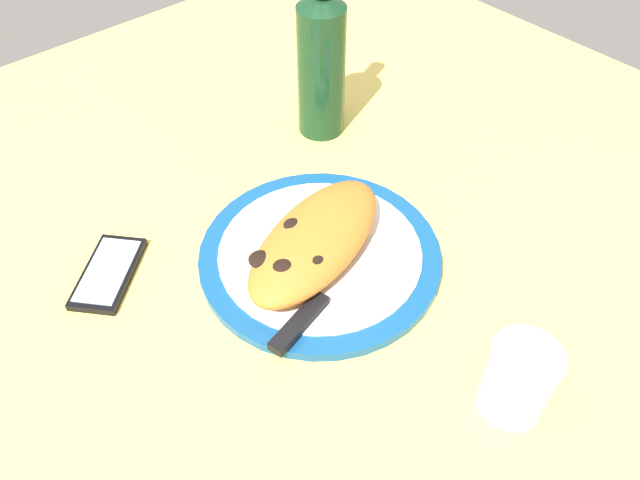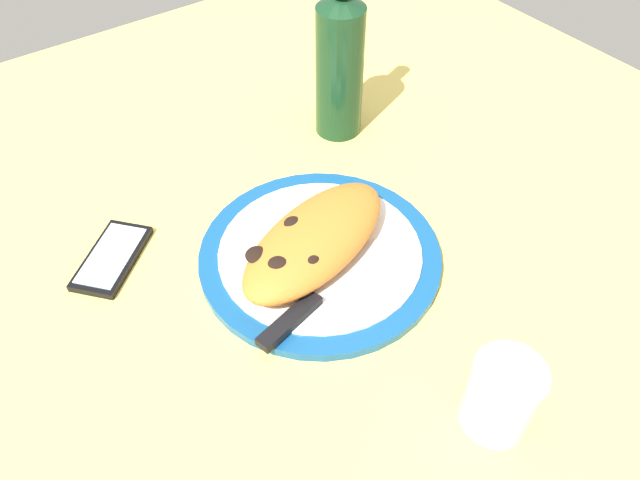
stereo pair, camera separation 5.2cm
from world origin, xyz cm
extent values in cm
cube|color=#EACC60|center=(0.00, 0.00, -1.50)|extent=(150.00, 150.00, 3.00)
cylinder|color=navy|center=(0.00, 0.00, 0.66)|extent=(31.79, 31.79, 1.32)
cylinder|color=white|center=(0.00, 0.00, 1.47)|extent=(26.63, 26.63, 0.30)
ellipsoid|color=orange|center=(0.76, -0.39, 4.19)|extent=(27.11, 17.96, 5.13)
ellipsoid|color=black|center=(3.94, 3.56, 5.92)|extent=(2.50, 2.23, 0.83)
ellipsoid|color=black|center=(2.42, -2.43, 6.15)|extent=(3.38, 3.39, 0.85)
ellipsoid|color=black|center=(8.72, -1.13, 5.49)|extent=(3.90, 3.86, 1.00)
ellipsoid|color=black|center=(7.43, 1.92, 5.98)|extent=(3.33, 2.97, 0.99)
cube|color=silver|center=(-0.84, -5.70, 1.82)|extent=(12.51, 1.59, 0.40)
cube|color=silver|center=(7.39, -6.15, 1.82)|extent=(4.12, 2.42, 0.40)
cube|color=silver|center=(-0.92, 4.89, 1.82)|extent=(12.43, 4.33, 0.40)
cube|color=black|center=(9.75, 7.34, 2.22)|extent=(9.71, 4.07, 1.20)
cube|color=black|center=(22.29, -15.92, 0.50)|extent=(13.35, 12.68, 1.00)
cube|color=silver|center=(22.29, -15.92, 1.08)|extent=(11.63, 11.02, 0.16)
cylinder|color=silver|center=(-1.55, 29.26, 4.54)|extent=(7.39, 7.39, 9.09)
cylinder|color=silver|center=(-1.55, 29.26, 2.66)|extent=(6.80, 6.80, 4.92)
cylinder|color=#14381E|center=(-19.33, -21.45, 10.36)|extent=(7.38, 7.38, 20.72)
cone|color=#14381E|center=(-19.33, -21.45, 21.64)|extent=(7.38, 7.38, 1.84)
camera|label=1|loc=(36.08, 40.55, 60.96)|focal=34.61mm
camera|label=2|loc=(32.03, 43.82, 60.96)|focal=34.61mm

